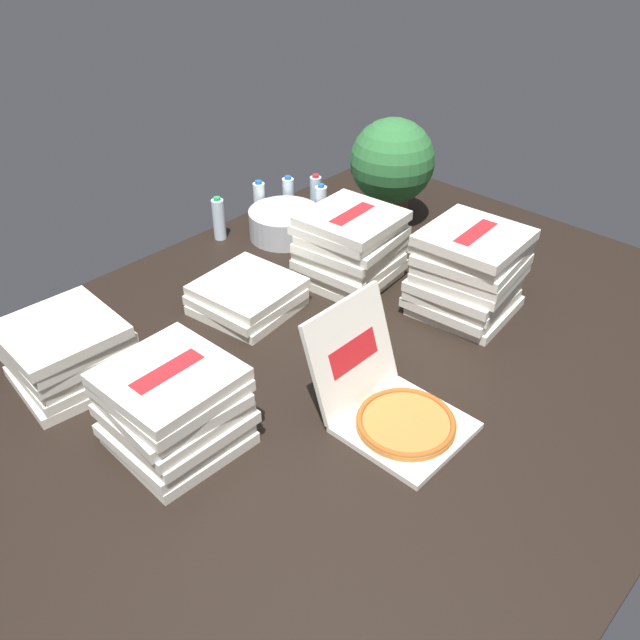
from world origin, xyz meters
The scene contains 15 objects.
ground_plane centered at (0.00, 0.00, -0.01)m, with size 3.20×2.40×0.02m, color black.
open_pizza_box centered at (-0.18, -0.35, 0.07)m, with size 0.37×0.50×0.38m.
pizza_stack_left_mid centered at (-0.05, 0.52, 0.06)m, with size 0.42×0.42×0.12m.
pizza_stack_right_near centered at (0.41, 0.36, 0.16)m, with size 0.43×0.43×0.33m.
pizza_stack_center_near centered at (-0.73, 0.10, 0.14)m, with size 0.40×0.40×0.29m.
pizza_stack_left_near centered at (-0.80, 0.64, 0.12)m, with size 0.42×0.41×0.24m.
pizza_stack_right_far centered at (0.56, -0.15, 0.18)m, with size 0.43×0.44×0.37m.
ice_bucket centered at (0.51, 0.87, 0.07)m, with size 0.35×0.35×0.14m, color #B7BABF.
water_bottle_0 centered at (0.54, 1.08, 0.11)m, with size 0.06×0.06×0.22m.
water_bottle_1 centered at (0.68, 1.02, 0.11)m, with size 0.06×0.06×0.22m.
water_bottle_2 centered at (0.63, 0.64, 0.11)m, with size 0.06×0.06×0.22m.
water_bottle_3 centered at (0.73, 0.82, 0.11)m, with size 0.06×0.06×0.22m.
water_bottle_4 centered at (0.79, 0.93, 0.11)m, with size 0.06×0.06×0.22m.
water_bottle_5 centered at (0.27, 1.09, 0.11)m, with size 0.06×0.06×0.22m.
potted_plant centered at (0.99, 0.59, 0.31)m, with size 0.42×0.42×0.54m.
Camera 1 is at (-1.56, -1.31, 1.59)m, focal length 37.76 mm.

